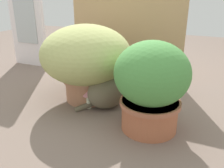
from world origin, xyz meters
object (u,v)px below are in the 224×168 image
object	(u,v)px
grass_planter	(86,58)
leafy_planter	(151,84)
mushroom_ornament_pink	(89,96)
cat	(109,90)
mushroom_ornament_red	(91,89)

from	to	relation	value
grass_planter	leafy_planter	world-z (taller)	grass_planter
mushroom_ornament_pink	leafy_planter	bearing A→B (deg)	-10.94
grass_planter	cat	distance (m)	0.27
grass_planter	leafy_planter	bearing A→B (deg)	-22.37
grass_planter	mushroom_ornament_pink	world-z (taller)	grass_planter
cat	mushroom_ornament_pink	world-z (taller)	cat
grass_planter	leafy_planter	size ratio (longest dim) A/B	1.22
cat	mushroom_ornament_pink	distance (m)	0.14
mushroom_ornament_pink	cat	bearing A→B (deg)	29.73
mushroom_ornament_red	grass_planter	bearing A→B (deg)	134.16
mushroom_ornament_red	mushroom_ornament_pink	xyz separation A→B (m)	(0.02, -0.06, -0.02)
grass_planter	mushroom_ornament_red	size ratio (longest dim) A/B	3.89
mushroom_ornament_red	mushroom_ornament_pink	distance (m)	0.07
mushroom_ornament_pink	grass_planter	bearing A→B (deg)	122.06
grass_planter	mushroom_ornament_red	distance (m)	0.21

